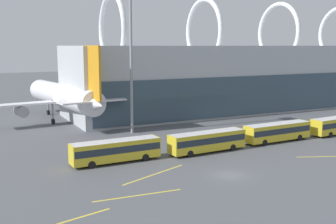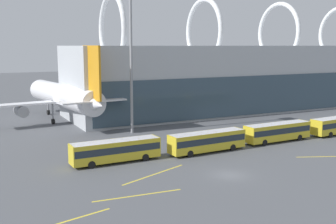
# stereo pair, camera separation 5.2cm
# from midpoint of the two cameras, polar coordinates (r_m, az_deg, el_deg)

# --- Properties ---
(ground_plane) EXTENTS (440.00, 440.00, 0.00)m
(ground_plane) POSITION_cam_midpoint_polar(r_m,az_deg,el_deg) (53.07, 8.38, -8.44)
(ground_plane) COLOR #515459
(terminal_building) EXTENTS (131.02, 21.70, 26.82)m
(terminal_building) POSITION_cam_midpoint_polar(r_m,az_deg,el_deg) (121.68, 18.52, 4.98)
(terminal_building) COLOR #B2B7BC
(terminal_building) RESTS_ON ground_plane
(airliner_at_gate_far) EXTENTS (33.51, 36.28, 15.83)m
(airliner_at_gate_far) POSITION_cam_midpoint_polar(r_m,az_deg,el_deg) (89.83, -13.68, 2.09)
(airliner_at_gate_far) COLOR white
(airliner_at_gate_far) RESTS_ON ground_plane
(airliner_parked_remote) EXTENTS (33.81, 36.22, 13.79)m
(airliner_parked_remote) POSITION_cam_midpoint_polar(r_m,az_deg,el_deg) (128.94, 8.56, 4.26)
(airliner_parked_remote) COLOR silver
(airliner_parked_remote) RESTS_ON ground_plane
(shuttle_bus_0) EXTENTS (12.47, 2.96, 3.07)m
(shuttle_bus_0) POSITION_cam_midpoint_polar(r_m,az_deg,el_deg) (57.95, -7.06, -5.06)
(shuttle_bus_0) COLOR gold
(shuttle_bus_0) RESTS_ON ground_plane
(shuttle_bus_1) EXTENTS (12.54, 3.33, 3.07)m
(shuttle_bus_1) POSITION_cam_midpoint_polar(r_m,az_deg,el_deg) (63.25, 5.37, -3.84)
(shuttle_bus_1) COLOR gold
(shuttle_bus_1) RESTS_ON ground_plane
(shuttle_bus_2) EXTENTS (12.51, 3.14, 3.07)m
(shuttle_bus_2) POSITION_cam_midpoint_polar(r_m,az_deg,el_deg) (72.16, 14.63, -2.49)
(shuttle_bus_2) COLOR gold
(shuttle_bus_2) RESTS_ON ground_plane
(floodlight_mast) EXTENTS (2.65, 2.65, 27.26)m
(floodlight_mast) POSITION_cam_midpoint_polar(r_m,az_deg,el_deg) (75.82, -5.06, 11.26)
(floodlight_mast) COLOR gray
(floodlight_mast) RESTS_ON ground_plane
(lane_stripe_0) EXTENTS (10.38, 4.53, 0.01)m
(lane_stripe_0) POSITION_cam_midpoint_polar(r_m,az_deg,el_deg) (65.50, 21.56, -5.62)
(lane_stripe_0) COLOR yellow
(lane_stripe_0) RESTS_ON ground_plane
(lane_stripe_1) EXTENTS (9.93, 0.96, 0.01)m
(lane_stripe_1) POSITION_cam_midpoint_polar(r_m,az_deg,el_deg) (45.86, -4.06, -11.21)
(lane_stripe_1) COLOR yellow
(lane_stripe_1) RESTS_ON ground_plane
(lane_stripe_2) EXTENTS (9.97, 2.74, 0.01)m
(lane_stripe_2) POSITION_cam_midpoint_polar(r_m,az_deg,el_deg) (40.41, -14.19, -14.34)
(lane_stripe_2) COLOR yellow
(lane_stripe_2) RESTS_ON ground_plane
(lane_stripe_4) EXTENTS (10.22, 4.47, 0.01)m
(lane_stripe_4) POSITION_cam_midpoint_polar(r_m,az_deg,el_deg) (52.81, -1.83, -8.44)
(lane_stripe_4) COLOR yellow
(lane_stripe_4) RESTS_ON ground_plane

